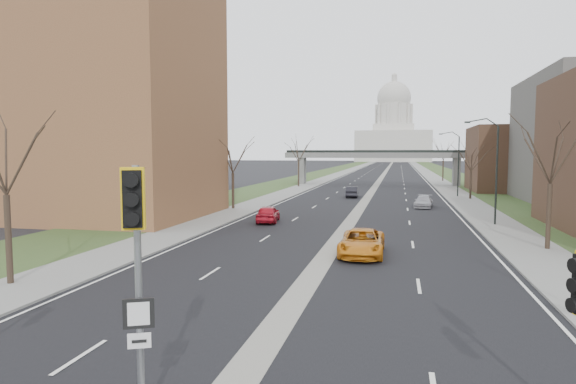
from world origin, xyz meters
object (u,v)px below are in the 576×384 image
at_px(car_left_far, 352,192).
at_px(car_right_near, 362,242).
at_px(car_right_mid, 424,202).
at_px(car_left_near, 268,214).
at_px(signal_pole_median, 136,249).

height_order(car_left_far, car_right_near, car_right_near).
xyz_separation_m(car_left_far, car_right_mid, (8.76, -10.43, -0.06)).
relative_size(car_right_near, car_right_mid, 1.21).
relative_size(car_left_near, car_left_far, 1.00).
distance_m(signal_pole_median, car_left_far, 55.83).
distance_m(signal_pole_median, car_left_near, 31.39).
height_order(car_left_near, car_left_far, car_left_near).
distance_m(car_left_far, car_right_near, 36.88).
xyz_separation_m(signal_pole_median, car_right_mid, (8.03, 45.29, -3.34)).
bearing_deg(signal_pole_median, car_left_near, 76.17).
bearing_deg(car_right_mid, car_right_near, -93.28).
height_order(signal_pole_median, car_right_mid, signal_pole_median).
xyz_separation_m(car_left_far, car_right_near, (4.03, -36.66, 0.04)).
bearing_deg(car_right_mid, signal_pole_median, -93.13).
distance_m(car_left_far, car_right_mid, 13.62).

